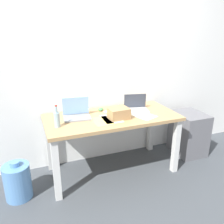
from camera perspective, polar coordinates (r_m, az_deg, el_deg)
ground_plane at (r=3.15m, az=0.00°, el=-13.98°), size 8.00×8.00×0.00m
back_wall at (r=3.07m, az=-2.96°, el=11.23°), size 5.20×0.08×2.60m
desk at (r=2.85m, az=0.00°, el=-2.96°), size 1.61×0.74×0.76m
laptop_left at (r=2.76m, az=-8.70°, el=-0.34°), size 0.33×0.25×0.24m
laptop_right at (r=3.00m, az=5.98°, el=1.17°), size 0.33×0.27×0.20m
beer_bottle at (r=2.53m, az=-13.40°, el=-1.68°), size 0.06×0.06×0.24m
computer_mouse at (r=3.00m, az=-2.83°, el=0.70°), size 0.10×0.12×0.03m
cardboard_box at (r=2.70m, az=1.69°, el=-0.38°), size 0.25×0.19×0.13m
paper_sheet_front_right at (r=2.85m, az=7.71°, el=-0.83°), size 0.30×0.35×0.00m
paper_sheet_near_back at (r=2.90m, az=1.14°, el=-0.25°), size 0.27×0.34×0.00m
paper_yellow_folder at (r=2.64m, az=-2.48°, el=-2.28°), size 0.22×0.31×0.00m
paper_sheet_center at (r=2.72m, az=-0.08°, el=-1.64°), size 0.22×0.30×0.00m
water_cooler_jug at (r=2.80m, az=-22.28°, el=-15.56°), size 0.29×0.29×0.44m
filing_cabinet at (r=3.59m, az=18.33°, el=-5.03°), size 0.40×0.48×0.62m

